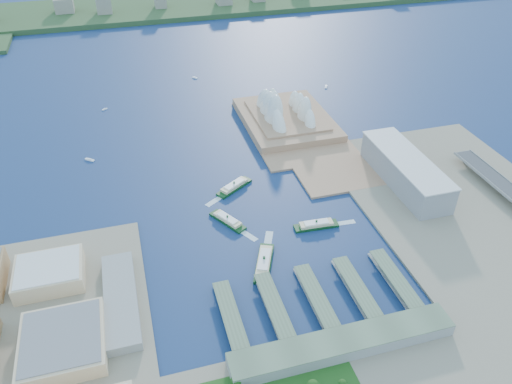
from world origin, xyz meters
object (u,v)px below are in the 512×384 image
object	(u,v)px
ferry_a	(227,219)
ferry_d	(316,224)
toaster_building	(405,171)
opera_house	(287,105)
ferry_b	(234,185)
ferry_c	(264,261)

from	to	relation	value
ferry_a	ferry_d	distance (m)	101.91
toaster_building	ferry_a	bearing A→B (deg)	-176.45
opera_house	toaster_building	bearing A→B (deg)	-65.77
opera_house	ferry_a	xyz separation A→B (m)	(-144.33, -214.53, -27.26)
opera_house	toaster_building	world-z (taller)	opera_house
toaster_building	ferry_d	distance (m)	148.97
toaster_building	ferry_b	xyz separation A→B (m)	(-210.48, 49.92, -15.48)
ferry_b	toaster_building	bearing A→B (deg)	43.10
opera_house	ferry_c	bearing A→B (deg)	-112.90
ferry_a	ferry_c	xyz separation A→B (m)	(20.18, -79.41, 0.84)
toaster_building	ferry_a	xyz separation A→B (m)	(-234.33, -14.53, -15.76)
ferry_b	ferry_c	distance (m)	143.90
ferry_a	toaster_building	bearing A→B (deg)	-26.32
toaster_building	ferry_d	world-z (taller)	toaster_building
ferry_b	ferry_c	bearing A→B (deg)	-35.02
toaster_building	ferry_d	bearing A→B (deg)	-159.91
ferry_c	ferry_d	world-z (taller)	ferry_c
opera_house	ferry_b	xyz separation A→B (m)	(-120.48, -150.08, -26.98)
opera_house	ferry_c	size ratio (longest dim) A/B	3.04
ferry_a	ferry_c	size ratio (longest dim) A/B	0.85
ferry_a	ferry_c	distance (m)	81.94
ferry_a	ferry_d	xyz separation A→B (m)	(95.20, -36.36, 0.09)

